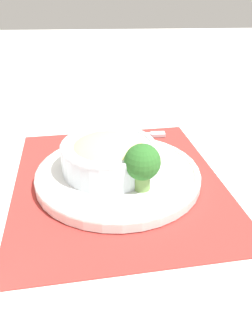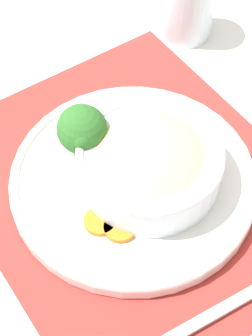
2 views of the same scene
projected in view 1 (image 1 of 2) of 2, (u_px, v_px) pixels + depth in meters
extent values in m
plane|color=white|center=(118.00, 181.00, 0.59)|extent=(4.00, 4.00, 0.00)
cube|color=#B2332D|center=(118.00, 180.00, 0.59)|extent=(0.47, 0.41, 0.00)
cylinder|color=white|center=(118.00, 175.00, 0.58)|extent=(0.29, 0.29, 0.02)
torus|color=white|center=(118.00, 172.00, 0.58)|extent=(0.29, 0.29, 0.01)
cylinder|color=silver|center=(109.00, 157.00, 0.57)|extent=(0.16, 0.16, 0.05)
torus|color=silver|center=(108.00, 145.00, 0.56)|extent=(0.17, 0.17, 0.01)
ellipsoid|color=beige|center=(108.00, 151.00, 0.57)|extent=(0.13, 0.13, 0.05)
cylinder|color=#759E51|center=(142.00, 181.00, 0.53)|extent=(0.03, 0.03, 0.03)
sphere|color=#2D6B28|center=(142.00, 162.00, 0.51)|extent=(0.06, 0.06, 0.06)
sphere|color=#2D6B28|center=(146.00, 155.00, 0.52)|extent=(0.03, 0.03, 0.03)
sphere|color=#2D6B28|center=(140.00, 165.00, 0.49)|extent=(0.02, 0.02, 0.02)
cylinder|color=orange|center=(150.00, 159.00, 0.61)|extent=(0.04, 0.04, 0.01)
cylinder|color=orange|center=(141.00, 155.00, 0.63)|extent=(0.04, 0.04, 0.01)
cube|color=#B7B7BC|center=(125.00, 135.00, 0.74)|extent=(0.01, 0.18, 0.01)
cube|color=#B7B7BC|center=(158.00, 134.00, 0.75)|extent=(0.02, 0.03, 0.01)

